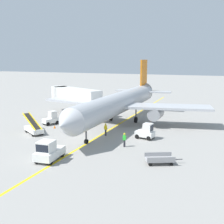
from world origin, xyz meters
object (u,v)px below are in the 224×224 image
jet_bridge (72,95)px  belt_loader_forward_hold (34,128)px  baggage_tug_near_wing (51,119)px  safety_cone_nose_left (87,117)px  airliner (120,103)px  baggage_cart_loaded (160,159)px  safety_cone_wingtip_right (151,120)px  baggage_tug_by_cargo_door (146,132)px  ground_crew_wing_walker (124,139)px  safety_cone_wingtip_left (55,127)px  safety_cone_nose_right (106,128)px  ground_crew_marshaller (106,129)px  pushback_tug (48,151)px

jet_bridge → belt_loader_forward_hold: bearing=-80.9°
baggage_tug_near_wing → safety_cone_nose_left: 7.16m
airliner → baggage_cart_loaded: size_ratio=9.41×
jet_bridge → baggage_tug_near_wing: (1.58, -9.59, -2.62)m
jet_bridge → safety_cone_wingtip_right: size_ratio=28.95×
baggage_tug_by_cargo_door → baggage_cart_loaded: 9.05m
baggage_cart_loaded → ground_crew_wing_walker: (-5.13, 3.94, 0.44)m
jet_bridge → safety_cone_wingtip_left: 12.60m
safety_cone_nose_right → jet_bridge: bearing=140.0°
baggage_tug_by_cargo_door → ground_crew_marshaller: size_ratio=1.53×
airliner → ground_crew_marshaller: bearing=-84.5°
safety_cone_nose_left → safety_cone_wingtip_right: (11.05, 1.76, 0.00)m
jet_bridge → safety_cone_nose_right: size_ratio=28.95×
baggage_tug_near_wing → jet_bridge: bearing=99.4°
pushback_tug → baggage_cart_loaded: bearing=17.1°
ground_crew_marshaller → safety_cone_wingtip_right: (3.54, 11.16, -0.69)m
ground_crew_marshaller → airliner: bearing=95.5°
pushback_tug → baggage_tug_near_wing: size_ratio=1.37×
belt_loader_forward_hold → ground_crew_wing_walker: belt_loader_forward_hold is taller
baggage_cart_loaded → safety_cone_wingtip_left: bearing=154.1°
safety_cone_wingtip_right → baggage_tug_by_cargo_door: bearing=-79.5°
pushback_tug → baggage_cart_loaded: (10.85, 3.34, -0.53)m
ground_crew_wing_walker → safety_cone_wingtip_right: bearing=92.0°
airliner → belt_loader_forward_hold: size_ratio=7.21×
belt_loader_forward_hold → safety_cone_nose_left: belt_loader_forward_hold is taller
baggage_tug_near_wing → safety_cone_wingtip_right: baggage_tug_near_wing is taller
pushback_tug → ground_crew_marshaller: bearing=81.4°
airliner → baggage_cart_loaded: bearing=-57.3°
baggage_tug_near_wing → baggage_tug_by_cargo_door: size_ratio=1.05×
airliner → safety_cone_wingtip_left: (-8.06, -6.73, -3.20)m
pushback_tug → baggage_cart_loaded: size_ratio=1.00×
baggage_tug_near_wing → belt_loader_forward_hold: (0.87, -5.73, -0.15)m
baggage_tug_near_wing → safety_cone_wingtip_right: size_ratio=6.19×
baggage_tug_near_wing → belt_loader_forward_hold: 5.80m
baggage_tug_by_cargo_door → belt_loader_forward_hold: size_ratio=0.53×
baggage_tug_near_wing → safety_cone_nose_right: size_ratio=6.19×
jet_bridge → baggage_tug_by_cargo_door: bearing=-34.2°
ground_crew_wing_walker → jet_bridge: bearing=134.8°
airliner → safety_cone_nose_left: airliner is taller
ground_crew_wing_walker → baggage_cart_loaded: bearing=-37.5°
jet_bridge → safety_cone_nose_left: size_ratio=28.95×
baggage_tug_near_wing → safety_cone_wingtip_right: (14.25, 8.12, -0.71)m
pushback_tug → safety_cone_wingtip_right: (5.21, 22.25, -0.77)m
safety_cone_wingtip_right → safety_cone_wingtip_left: bearing=-140.5°
ground_crew_wing_walker → safety_cone_wingtip_right: ground_crew_wing_walker is taller
ground_crew_marshaller → safety_cone_wingtip_right: bearing=72.4°
safety_cone_nose_right → baggage_tug_by_cargo_door: bearing=-23.1°
safety_cone_nose_right → safety_cone_wingtip_left: size_ratio=1.00×
pushback_tug → ground_crew_wing_walker: 9.27m
jet_bridge → ground_crew_marshaller: (12.30, -12.64, -2.63)m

